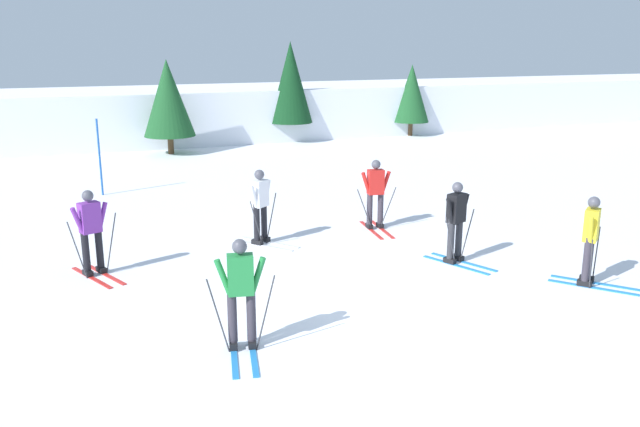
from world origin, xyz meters
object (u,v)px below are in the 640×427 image
object	(u,v)px
skier_purple	(91,230)
conifer_far_left	(412,93)
skier_yellow	(591,238)
skier_green	(241,291)
skier_red	(376,192)
skier_black	(456,220)
skier_white	(260,204)
conifer_far_centre	(168,98)
conifer_far_right	(291,82)
trail_marker_pole	(100,157)

from	to	relation	value
skier_purple	conifer_far_left	xyz separation A→B (m)	(15.49, 15.07, 1.11)
skier_purple	conifer_far_left	size ratio (longest dim) A/B	0.50
skier_yellow	skier_green	world-z (taller)	same
skier_green	skier_purple	bearing A→B (deg)	114.10
conifer_far_left	skier_purple	bearing A→B (deg)	-135.78
skier_red	skier_black	xyz separation A→B (m)	(0.40, -2.91, 0.00)
skier_purple	skier_white	bearing A→B (deg)	12.06
skier_yellow	conifer_far_centre	bearing A→B (deg)	105.20
skier_white	skier_purple	bearing A→B (deg)	-167.94
conifer_far_centre	skier_white	bearing A→B (deg)	-90.47
conifer_far_right	conifer_far_centre	xyz separation A→B (m)	(-5.65, -1.30, -0.42)
skier_black	conifer_far_centre	world-z (taller)	conifer_far_centre
skier_yellow	conifer_far_centre	distance (m)	18.64
skier_yellow	trail_marker_pole	distance (m)	13.78
skier_black	conifer_far_centre	bearing A→B (deg)	101.54
skier_black	conifer_far_left	distance (m)	19.07
skier_purple	conifer_far_right	bearing A→B (deg)	58.32
skier_purple	skier_black	size ratio (longest dim) A/B	1.00
conifer_far_right	trail_marker_pole	bearing A→B (deg)	-137.57
conifer_far_left	skier_yellow	bearing A→B (deg)	-109.77
skier_red	skier_white	size ratio (longest dim) A/B	1.00
skier_white	trail_marker_pole	xyz separation A→B (m)	(-3.02, 6.44, 0.22)
skier_black	skier_red	bearing A→B (deg)	97.87
skier_black	skier_white	distance (m)	4.34
skier_yellow	conifer_far_right	bearing A→B (deg)	87.68
skier_yellow	conifer_far_left	world-z (taller)	conifer_far_left
skier_yellow	skier_red	bearing A→B (deg)	112.34
trail_marker_pole	conifer_far_right	world-z (taller)	conifer_far_right
skier_red	skier_black	bearing A→B (deg)	-82.13
skier_red	skier_white	xyz separation A→B (m)	(-2.96, -0.16, 0.00)
skier_red	skier_yellow	xyz separation A→B (m)	(2.03, -4.93, 0.00)
skier_white	trail_marker_pole	size ratio (longest dim) A/B	0.75
skier_red	conifer_far_right	bearing A→B (deg)	78.91
skier_green	conifer_far_left	world-z (taller)	conifer_far_left
conifer_far_centre	skier_yellow	bearing A→B (deg)	-74.80
skier_red	skier_green	bearing A→B (deg)	-132.69
skier_black	skier_green	size ratio (longest dim) A/B	1.00
skier_black	trail_marker_pole	bearing A→B (deg)	124.73
skier_yellow	conifer_far_centre	size ratio (longest dim) A/B	0.45
skier_red	conifer_far_centre	bearing A→B (deg)	102.35
skier_red	skier_purple	distance (m)	6.67
conifer_far_right	conifer_far_centre	world-z (taller)	conifer_far_right
skier_green	skier_white	size ratio (longest dim) A/B	1.00
skier_purple	skier_black	distance (m)	7.28
skier_white	trail_marker_pole	world-z (taller)	trail_marker_pole
skier_white	conifer_far_left	xyz separation A→B (m)	(11.83, 14.29, 1.11)
skier_white	skier_red	bearing A→B (deg)	3.02
skier_red	skier_green	world-z (taller)	same
skier_white	skier_black	bearing A→B (deg)	-39.38
skier_white	trail_marker_pole	bearing A→B (deg)	115.10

